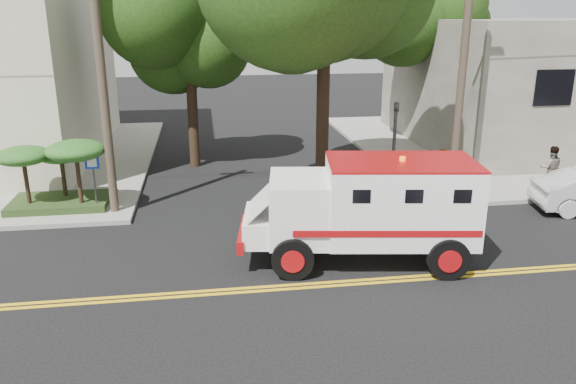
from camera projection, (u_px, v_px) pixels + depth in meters
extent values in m
plane|color=black|center=(316.00, 285.00, 13.83)|extent=(100.00, 100.00, 0.00)
cube|color=gray|center=(524.00, 144.00, 28.46)|extent=(17.00, 17.00, 0.15)
cube|color=#686059|center=(554.00, 81.00, 28.21)|extent=(14.00, 12.00, 6.00)
cylinder|color=#382D23|center=(102.00, 78.00, 17.32)|extent=(0.28, 0.28, 9.00)
cylinder|color=#382D23|center=(462.00, 72.00, 19.21)|extent=(0.28, 0.28, 9.00)
cylinder|color=black|center=(323.00, 103.00, 19.11)|extent=(0.44, 0.44, 7.00)
cylinder|color=black|center=(192.00, 102.00, 23.86)|extent=(0.44, 0.44, 5.60)
sphere|color=#18380F|center=(189.00, 34.00, 23.01)|extent=(3.92, 3.92, 3.92)
sphere|color=#18380F|center=(209.00, 23.00, 22.48)|extent=(3.36, 3.36, 3.36)
cylinder|color=black|center=(416.00, 82.00, 29.22)|extent=(0.44, 0.44, 5.95)
sphere|color=#18380F|center=(420.00, 23.00, 28.32)|extent=(4.20, 4.20, 4.20)
sphere|color=#18380F|center=(443.00, 14.00, 27.74)|extent=(3.60, 3.60, 3.60)
cylinder|color=#3F3F42|center=(394.00, 155.00, 19.11)|extent=(0.12, 0.12, 3.60)
imported|color=#3F3F42|center=(396.00, 116.00, 18.70)|extent=(0.15, 0.18, 0.90)
cylinder|color=#3F3F42|center=(95.00, 185.00, 18.48)|extent=(0.06, 0.06, 2.00)
cube|color=#0C33A5|center=(92.00, 162.00, 18.19)|extent=(0.45, 0.03, 0.45)
cube|color=#1E3314|center=(61.00, 202.00, 19.09)|extent=(3.20, 2.00, 0.24)
cylinder|color=black|center=(26.00, 181.00, 18.41)|extent=(0.14, 0.14, 1.52)
ellipsoid|color=#1D4715|center=(23.00, 156.00, 18.15)|extent=(1.73, 1.73, 0.60)
cylinder|color=black|center=(63.00, 176.00, 19.23)|extent=(0.14, 0.14, 1.36)
ellipsoid|color=#1D4715|center=(61.00, 155.00, 19.00)|extent=(1.55, 1.55, 0.54)
cylinder|color=black|center=(79.00, 178.00, 18.44)|extent=(0.14, 0.14, 1.68)
ellipsoid|color=#1D4715|center=(76.00, 150.00, 18.15)|extent=(1.91, 1.91, 0.66)
cube|color=white|center=(400.00, 201.00, 14.73)|extent=(4.09, 2.78, 2.05)
cube|color=white|center=(300.00, 208.00, 14.78)|extent=(1.86, 2.35, 1.66)
cube|color=black|center=(271.00, 192.00, 14.65)|extent=(0.30, 1.65, 0.68)
cube|color=white|center=(261.00, 225.00, 14.93)|extent=(1.16, 2.06, 0.68)
cube|color=#9A0B0F|center=(243.00, 234.00, 15.00)|extent=(0.48, 2.10, 0.34)
cube|color=#9A0B0F|center=(402.00, 162.00, 14.41)|extent=(4.09, 2.78, 0.06)
cylinder|color=black|center=(293.00, 259.00, 14.03)|extent=(1.11, 0.47, 1.07)
cylinder|color=black|center=(292.00, 227.00, 16.12)|extent=(1.11, 0.47, 1.07)
cylinder|color=black|center=(448.00, 259.00, 14.04)|extent=(1.11, 0.47, 1.07)
cylinder|color=black|center=(427.00, 227.00, 16.13)|extent=(1.11, 0.47, 1.07)
imported|color=gray|center=(440.00, 169.00, 20.82)|extent=(0.66, 0.60, 1.51)
imported|color=gray|center=(551.00, 168.00, 20.62)|extent=(0.97, 0.86, 1.66)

